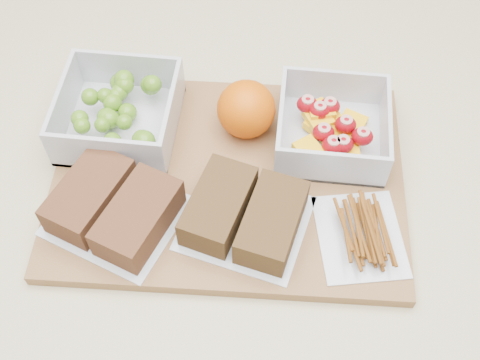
{
  "coord_description": "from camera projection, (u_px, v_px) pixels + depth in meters",
  "views": [
    {
      "loc": [
        0.05,
        -0.39,
        1.51
      ],
      "look_at": [
        0.01,
        0.01,
        0.93
      ],
      "focal_mm": 45.0,
      "sensor_mm": 36.0,
      "label": 1
    }
  ],
  "objects": [
    {
      "name": "counter",
      "position": [
        234.0,
        328.0,
        1.1
      ],
      "size": [
        1.2,
        0.9,
        0.9
      ],
      "primitive_type": "cube",
      "color": "beige",
      "rests_on": "ground"
    },
    {
      "name": "cutting_board",
      "position": [
        228.0,
        178.0,
        0.73
      ],
      "size": [
        0.43,
        0.32,
        0.02
      ],
      "primitive_type": "cube",
      "rotation": [
        0.0,
        0.0,
        0.05
      ],
      "color": "olive",
      "rests_on": "counter"
    },
    {
      "name": "grape_container",
      "position": [
        120.0,
        112.0,
        0.74
      ],
      "size": [
        0.14,
        0.14,
        0.06
      ],
      "color": "silver",
      "rests_on": "cutting_board"
    },
    {
      "name": "fruit_container",
      "position": [
        331.0,
        129.0,
        0.73
      ],
      "size": [
        0.13,
        0.13,
        0.06
      ],
      "color": "silver",
      "rests_on": "cutting_board"
    },
    {
      "name": "orange",
      "position": [
        246.0,
        109.0,
        0.73
      ],
      "size": [
        0.07,
        0.07,
        0.07
      ],
      "primitive_type": "sphere",
      "color": "#E45C05",
      "rests_on": "cutting_board"
    },
    {
      "name": "sandwich_bag_left",
      "position": [
        114.0,
        207.0,
        0.67
      ],
      "size": [
        0.17,
        0.16,
        0.04
      ],
      "color": "silver",
      "rests_on": "cutting_board"
    },
    {
      "name": "sandwich_bag_center",
      "position": [
        245.0,
        214.0,
        0.67
      ],
      "size": [
        0.16,
        0.15,
        0.04
      ],
      "color": "silver",
      "rests_on": "cutting_board"
    },
    {
      "name": "pretzel_bag",
      "position": [
        361.0,
        231.0,
        0.67
      ],
      "size": [
        0.11,
        0.13,
        0.03
      ],
      "color": "silver",
      "rests_on": "cutting_board"
    }
  ]
}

